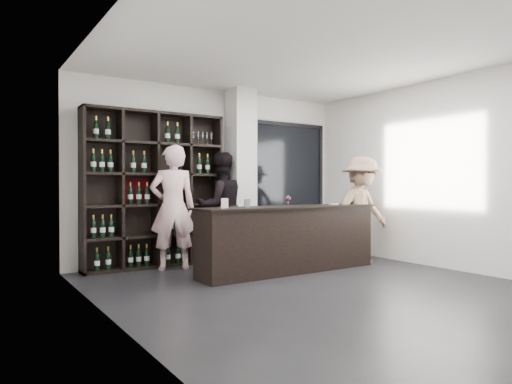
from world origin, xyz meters
TOP-DOWN VIEW (x-y plane):
  - floor at (0.00, 0.00)m, footprint 5.00×5.50m
  - wine_shelf at (-1.15, 2.57)m, footprint 2.20×0.35m
  - structural_column at (0.35, 2.47)m, footprint 0.40×0.40m
  - glass_panel at (1.55, 2.69)m, footprint 1.60×0.08m
  - tasting_counter at (0.35, 1.10)m, footprint 2.93×0.61m
  - taster_pink at (-1.01, 2.20)m, footprint 0.77×0.60m
  - taster_black at (-0.10, 2.40)m, footprint 0.90×0.72m
  - customer at (1.78, 1.05)m, footprint 1.17×0.74m
  - wine_glass at (0.27, 1.02)m, footprint 0.08×0.08m
  - spit_cup at (-0.41, 1.06)m, footprint 0.11×0.11m
  - napkin_stack at (1.23, 1.12)m, footprint 0.14×0.14m
  - card_stand at (-0.75, 1.07)m, footprint 0.09×0.06m

SIDE VIEW (x-z plane):
  - floor at x=0.00m, z-range -0.01..0.00m
  - tasting_counter at x=0.35m, z-range 0.00..0.96m
  - customer at x=1.78m, z-range 0.00..1.73m
  - taster_black at x=-0.10m, z-range 0.00..1.81m
  - taster_pink at x=-1.01m, z-range 0.00..1.87m
  - napkin_stack at x=1.23m, z-range 0.96..0.98m
  - spit_cup at x=-0.41m, z-range 0.96..1.08m
  - card_stand at x=-0.75m, z-range 0.96..1.09m
  - wine_glass at x=0.27m, z-range 0.96..1.14m
  - wine_shelf at x=-1.15m, z-range 0.00..2.40m
  - glass_panel at x=1.55m, z-range 0.35..2.45m
  - structural_column at x=0.35m, z-range 0.00..2.90m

